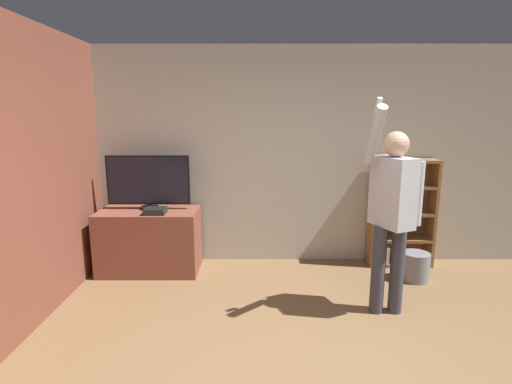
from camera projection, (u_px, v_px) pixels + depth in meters
wall_back at (283, 157)px, 5.01m from camera, size 6.57×0.06×2.70m
wall_side_brick at (38, 174)px, 3.63m from camera, size 0.06×4.38×2.70m
tv_ledge at (151, 241)px, 4.82m from camera, size 1.17×0.61×0.75m
television at (150, 181)px, 4.76m from camera, size 0.99×0.22×0.65m
game_console at (157, 211)px, 4.59m from camera, size 0.24×0.21×0.07m
bookshelf at (397, 215)px, 4.97m from camera, size 0.78×0.28×1.34m
person at (394, 206)px, 3.66m from camera, size 0.55×0.56×2.03m
waste_bin at (417, 267)px, 4.57m from camera, size 0.31×0.31×0.33m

